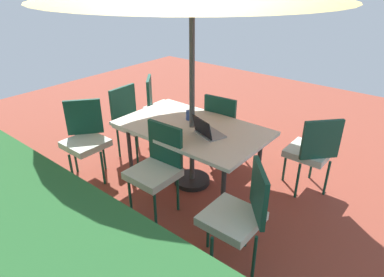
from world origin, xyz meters
TOP-DOWN VIEW (x-y plane):
  - ground_plane at (0.00, 0.00)m, footprint 10.00×10.00m
  - hedge_row at (0.00, 2.20)m, footprint 6.30×0.95m
  - dining_table at (0.00, 0.00)m, footprint 1.71×1.03m
  - chair_northeast at (1.12, 0.70)m, footprint 0.58×0.58m
  - chair_south at (-0.00, -0.68)m, footprint 0.47×0.48m
  - chair_southeast at (1.17, -0.66)m, footprint 0.59×0.59m
  - chair_southwest at (-1.16, -0.74)m, footprint 0.59×0.59m
  - chair_east at (1.10, -0.04)m, footprint 0.47×0.46m
  - chair_north at (-0.04, 0.64)m, footprint 0.46×0.47m
  - chair_northwest at (-1.11, 0.73)m, footprint 0.59×0.58m
  - laptop at (-0.27, 0.07)m, footprint 0.38×0.34m
  - cup at (0.16, -0.13)m, footprint 0.07×0.07m

SIDE VIEW (x-z plane):
  - ground_plane at x=0.00m, z-range -0.02..0.00m
  - chair_northeast at x=1.12m, z-range 0.06..1.04m
  - chair_south at x=0.00m, z-range 0.06..1.04m
  - chair_southeast at x=1.17m, z-range 0.06..1.04m
  - chair_southwest at x=-1.16m, z-range 0.06..1.04m
  - chair_east at x=1.10m, z-range 0.06..1.04m
  - chair_north at x=-0.04m, z-range 0.06..1.04m
  - chair_northwest at x=-1.11m, z-range 0.06..1.04m
  - hedge_row at x=0.00m, z-range 0.00..1.13m
  - dining_table at x=0.00m, z-range 0.33..1.10m
  - laptop at x=-0.27m, z-range 0.71..0.92m
  - cup at x=0.16m, z-range 0.77..0.89m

